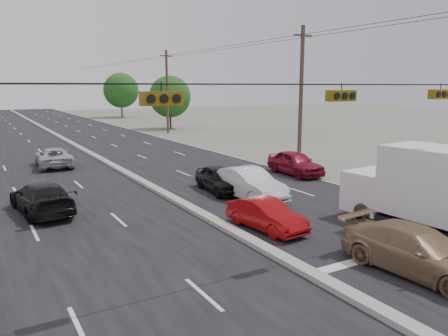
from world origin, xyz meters
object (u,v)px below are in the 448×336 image
Objects in this scene: box_truck at (433,190)px; queue_car_e at (295,163)px; tan_sedan at (418,252)px; oncoming_near at (42,198)px; tree_right_far at (121,90)px; tree_right_mid at (170,97)px; oncoming_far at (54,157)px; utility_pole_right_c at (167,91)px; queue_car_a at (220,179)px; red_sedan at (266,215)px; queue_car_b at (249,184)px; utility_pole_right_b at (301,95)px.

box_truck is 1.53× the size of queue_car_e.
tan_sedan is 1.00× the size of oncoming_near.
tree_right_far is 1.18× the size of box_truck.
tree_right_mid is 29.14m from oncoming_far.
tan_sedan is at bearing 108.21° from oncoming_far.
utility_pole_right_c is 2.20× the size of queue_car_e.
tree_right_mid is (2.50, 5.00, -0.77)m from utility_pole_right_c.
queue_car_a is 0.92× the size of queue_car_e.
tan_sedan is at bearing -153.60° from box_truck.
red_sedan is 6.75m from queue_car_a.
tree_right_far is at bearing -116.90° from oncoming_near.
tan_sedan is at bearing -81.28° from red_sedan.
queue_car_e reaches higher than oncoming_near.
box_truck is 1.40× the size of tan_sedan.
oncoming_far is at bearing -107.95° from oncoming_near.
queue_car_a is 2.14m from queue_car_b.
tan_sedan is 12.35m from queue_car_a.
tree_right_far is at bearing 74.48° from tan_sedan.
oncoming_far is at bearing 99.58° from tan_sedan.
tree_right_mid is 48.71m from tan_sedan.
utility_pole_right_b is at bearing 34.09° from queue_car_b.
tree_right_mid reaches higher than queue_car_a.
oncoming_far is at bearing 123.49° from queue_car_a.
oncoming_far reaches higher than red_sedan.
queue_car_a is 0.85× the size of oncoming_near.
tree_right_far is 1.95× the size of queue_car_a.
queue_car_b reaches higher than red_sedan.
red_sedan is 19.82m from oncoming_far.
red_sedan is 4.94m from queue_car_b.
oncoming_near is at bearing -110.47° from tree_right_far.
utility_pole_right_b is 2.68× the size of red_sedan.
tree_right_mid is at bearing -92.29° from tree_right_far.
box_truck reaches higher than red_sedan.
utility_pole_right_c reaches higher than oncoming_far.
tree_right_mid is 43.62m from red_sedan.
tree_right_mid is at bearing -128.10° from oncoming_near.
queue_car_a is at bearing -102.28° from tree_right_far.
tree_right_mid is at bearing 63.43° from utility_pole_right_c.
queue_car_a is 6.80m from queue_car_e.
utility_pole_right_b is 19.56m from oncoming_near.
queue_car_b is (0.50, 10.27, 0.07)m from tan_sedan.
tan_sedan is 15.46m from queue_car_e.
tree_right_far reaches higher than queue_car_e.
queue_car_a is (-13.00, -59.72, -4.24)m from tree_right_far.
tree_right_mid is (2.50, 30.00, -0.77)m from utility_pole_right_b.
queue_car_e is at bearing -96.29° from tree_right_far.
utility_pole_right_b is 16.45m from red_sedan.
utility_pole_right_c is 38.20m from red_sedan.
queue_car_e is at bearing -95.89° from utility_pole_right_c.
queue_car_e is at bearing 177.61° from oncoming_near.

